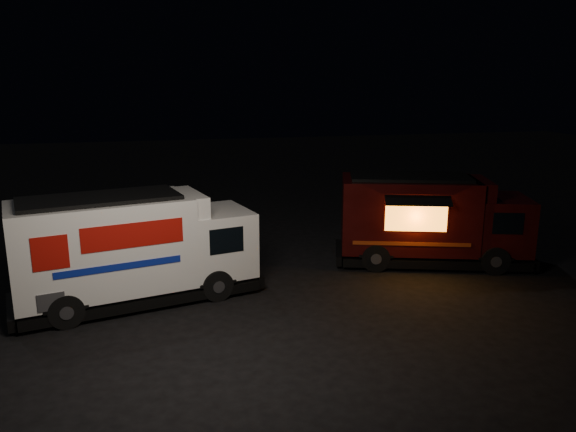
% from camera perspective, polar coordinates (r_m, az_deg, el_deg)
% --- Properties ---
extents(ground, '(80.00, 80.00, 0.00)m').
position_cam_1_polar(ground, '(14.40, -5.71, -8.73)').
color(ground, black).
rests_on(ground, ground).
extents(white_truck, '(6.43, 3.43, 2.77)m').
position_cam_1_polar(white_truck, '(14.54, -15.05, -3.12)').
color(white_truck, silver).
rests_on(white_truck, ground).
extents(red_truck, '(6.19, 3.84, 2.71)m').
position_cam_1_polar(red_truck, '(17.51, 14.53, -0.37)').
color(red_truck, '#320909').
rests_on(red_truck, ground).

